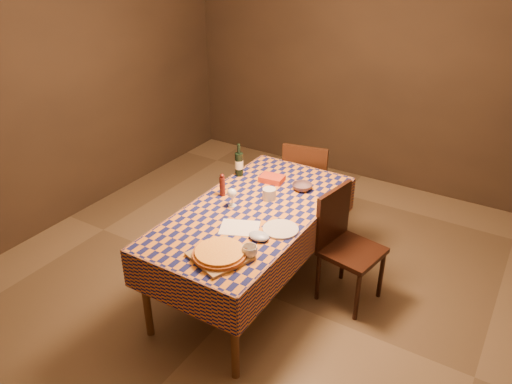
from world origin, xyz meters
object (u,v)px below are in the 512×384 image
(cutting_board, at_px, (220,256))
(white_plate, at_px, (281,229))
(dining_table, at_px, (253,218))
(bowl, at_px, (302,187))
(chair_far, at_px, (307,182))
(wine_bottle, at_px, (239,164))
(chair_right, at_px, (344,240))
(pizza, at_px, (220,253))

(cutting_board, distance_m, white_plate, 0.53)
(dining_table, xyz_separation_m, cutting_board, (0.15, -0.64, 0.09))
(cutting_board, relative_size, bowl, 2.06)
(dining_table, bearing_deg, chair_far, 93.33)
(wine_bottle, relative_size, chair_right, 0.31)
(bowl, xyz_separation_m, chair_far, (-0.24, 0.59, -0.27))
(bowl, distance_m, white_plate, 0.65)
(wine_bottle, bearing_deg, bowl, 4.29)
(white_plate, xyz_separation_m, chair_right, (0.31, 0.48, -0.25))
(dining_table, bearing_deg, bowl, 70.52)
(cutting_board, xyz_separation_m, white_plate, (0.18, 0.50, -0.00))
(white_plate, xyz_separation_m, chair_far, (-0.38, 1.22, -0.25))
(wine_bottle, bearing_deg, chair_right, -6.03)
(cutting_board, xyz_separation_m, pizza, (0.00, 0.00, 0.03))
(pizza, xyz_separation_m, bowl, (0.03, 1.13, -0.01))
(white_plate, bearing_deg, wine_bottle, 141.46)
(bowl, relative_size, white_plate, 0.63)
(wine_bottle, distance_m, chair_right, 1.11)
(cutting_board, distance_m, pizza, 0.03)
(dining_table, bearing_deg, cutting_board, -77.11)
(pizza, relative_size, wine_bottle, 1.60)
(bowl, xyz_separation_m, white_plate, (0.15, -0.63, -0.02))
(bowl, bearing_deg, pizza, -91.38)
(bowl, height_order, white_plate, bowl)
(chair_far, distance_m, chair_right, 1.01)
(dining_table, height_order, cutting_board, cutting_board)
(bowl, relative_size, chair_far, 0.17)
(cutting_board, bearing_deg, white_plate, 70.54)
(white_plate, bearing_deg, pizza, -109.46)
(dining_table, height_order, chair_far, chair_far)
(dining_table, relative_size, chair_right, 1.98)
(pizza, bearing_deg, cutting_board, 0.00)
(cutting_board, bearing_deg, chair_right, 63.66)
(chair_right, bearing_deg, chair_far, 132.92)
(wine_bottle, relative_size, chair_far, 0.31)
(chair_right, bearing_deg, cutting_board, -116.34)
(cutting_board, height_order, chair_right, chair_right)
(dining_table, distance_m, chair_right, 0.73)
(wine_bottle, xyz_separation_m, white_plate, (0.74, -0.59, -0.10))
(cutting_board, distance_m, wine_bottle, 1.22)
(dining_table, bearing_deg, white_plate, -23.58)
(bowl, bearing_deg, dining_table, -109.48)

